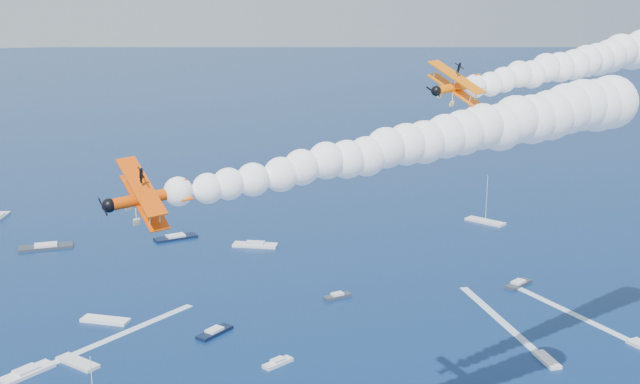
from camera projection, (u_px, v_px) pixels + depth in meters
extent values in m
cube|color=white|center=(547.00, 360.00, 160.94)|extent=(2.99, 7.88, 0.70)
cube|color=white|center=(26.00, 373.00, 155.53)|extent=(10.89, 9.28, 0.70)
cube|color=silver|center=(255.00, 245.00, 232.49)|extent=(13.18, 9.12, 0.70)
cube|color=#323842|center=(337.00, 296.00, 193.92)|extent=(7.10, 3.66, 0.70)
cube|color=white|center=(105.00, 320.00, 180.11)|extent=(11.03, 8.57, 0.70)
cube|color=black|center=(176.00, 238.00, 239.29)|extent=(13.09, 6.58, 0.70)
cube|color=black|center=(215.00, 332.00, 173.68)|extent=(8.82, 7.70, 0.70)
cube|color=#303440|center=(518.00, 284.00, 201.90)|extent=(9.00, 6.68, 0.70)
cube|color=silver|center=(78.00, 362.00, 159.79)|extent=(8.49, 9.73, 0.70)
cube|color=silver|center=(485.00, 221.00, 255.85)|extent=(10.14, 12.97, 0.70)
cube|color=silver|center=(278.00, 363.00, 159.59)|extent=(6.76, 4.86, 0.70)
cube|color=#2D323C|center=(46.00, 247.00, 230.83)|extent=(14.82, 4.83, 0.70)
cube|color=white|center=(565.00, 310.00, 186.44)|extent=(8.89, 37.73, 0.04)
cube|color=white|center=(497.00, 317.00, 182.60)|extent=(4.58, 38.05, 0.04)
cube|color=white|center=(126.00, 332.00, 174.63)|extent=(31.84, 24.07, 0.04)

